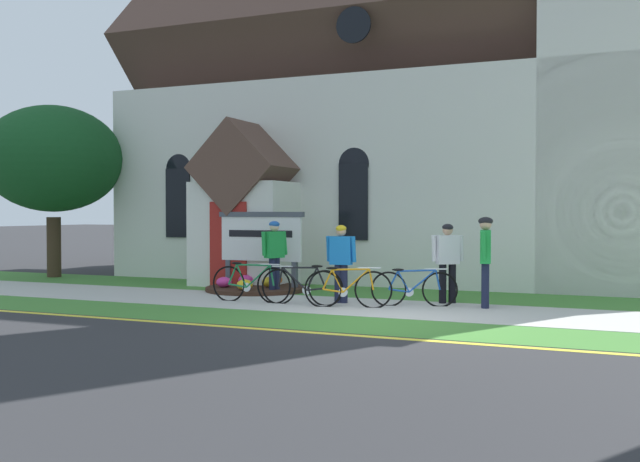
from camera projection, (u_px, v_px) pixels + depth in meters
The scene contains 18 objects.
ground at pixel (437, 296), 15.86m from camera, with size 140.00×140.00×0.00m, color #2B2B2D.
sidewalk_slab at pixel (292, 303), 14.68m from camera, with size 32.00×2.55×0.01m, color #B7B5AD.
grass_verge at pixel (241, 317), 12.71m from camera, with size 32.00×1.71×0.01m, color #427F33.
church_lawn at pixel (336, 291), 16.94m from camera, with size 24.00×2.35×0.01m, color #427F33.
curb_paint_stripe at pixel (211, 325), 11.78m from camera, with size 28.00×0.16×0.01m, color yellow.
church_building at pixel (415, 112), 21.26m from camera, with size 15.20×10.09×13.20m.
church_sign at pixel (261, 239), 17.13m from camera, with size 2.24×0.18×1.86m.
flower_bed at pixel (255, 287), 16.93m from camera, with size 2.35×2.35×0.34m.
bicycle_green at pixel (348, 288), 13.98m from camera, with size 1.67×0.47×0.81m.
bicycle_red at pixel (302, 286), 14.41m from camera, with size 1.71×0.22×0.82m.
bicycle_white at pixel (251, 283), 14.82m from camera, with size 1.78×0.09×0.84m.
bicycle_yellow at pixel (414, 288), 14.17m from camera, with size 1.63×0.53×0.77m.
cyclist_in_red_jersey at pixel (274, 251), 16.33m from camera, with size 0.37×0.65×1.65m.
cyclist_in_orange_jersey at pixel (485, 254), 13.89m from camera, with size 0.32×0.80×1.76m.
cyclist_in_green_jersey at pixel (448, 257), 14.60m from camera, with size 0.59×0.42×1.61m.
cyclist_in_white_jersey at pixel (341, 258), 14.64m from camera, with size 0.64×0.27×1.59m.
yard_deciduous_tree at pixel (53, 159), 20.49m from camera, with size 3.87×3.87×4.86m.
distant_hill at pixel (541, 227), 91.04m from camera, with size 101.79×55.11×21.12m, color #847A5B.
Camera 1 is at (3.73, -11.59, 1.85)m, focal length 40.63 mm.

